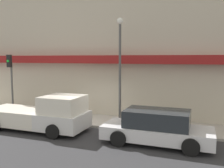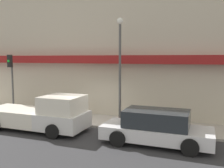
# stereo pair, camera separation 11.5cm
# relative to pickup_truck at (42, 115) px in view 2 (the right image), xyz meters

# --- Properties ---
(ground_plane) EXTENTS (80.00, 80.00, 0.00)m
(ground_plane) POSITION_rel_pickup_truck_xyz_m (1.99, 1.33, -0.82)
(ground_plane) COLOR #2D2D30
(sidewalk) EXTENTS (36.00, 2.65, 0.12)m
(sidewalk) POSITION_rel_pickup_truck_xyz_m (1.99, 2.65, -0.76)
(sidewalk) COLOR #ADA89E
(sidewalk) RESTS_ON ground
(building) EXTENTS (19.80, 3.80, 11.30)m
(building) POSITION_rel_pickup_truck_xyz_m (2.01, 5.46, 4.64)
(building) COLOR #BCB29E
(building) RESTS_ON ground
(pickup_truck) EXTENTS (5.69, 2.26, 1.89)m
(pickup_truck) POSITION_rel_pickup_truck_xyz_m (0.00, 0.00, 0.00)
(pickup_truck) COLOR silver
(pickup_truck) RESTS_ON ground
(parked_car) EXTENTS (4.78, 2.05, 1.52)m
(parked_car) POSITION_rel_pickup_truck_xyz_m (6.05, 0.00, -0.08)
(parked_car) COLOR silver
(parked_car) RESTS_ON ground
(fire_hydrant) EXTENTS (0.20, 0.20, 0.73)m
(fire_hydrant) POSITION_rel_pickup_truck_xyz_m (0.33, 2.11, -0.34)
(fire_hydrant) COLOR yellow
(fire_hydrant) RESTS_ON sidewalk
(street_lamp) EXTENTS (0.36, 0.36, 5.87)m
(street_lamp) POSITION_rel_pickup_truck_xyz_m (3.46, 2.54, 2.94)
(street_lamp) COLOR #4C4C4C
(street_lamp) RESTS_ON sidewalk
(traffic_light) EXTENTS (0.28, 0.42, 3.87)m
(traffic_light) POSITION_rel_pickup_truck_xyz_m (-3.82, 2.06, 1.95)
(traffic_light) COLOR #4C4C4C
(traffic_light) RESTS_ON sidewalk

